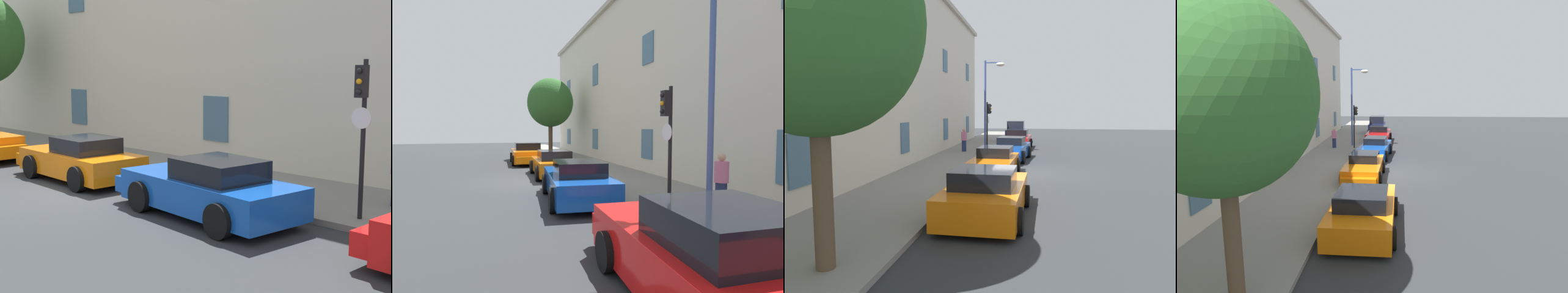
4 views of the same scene
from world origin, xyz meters
The scene contains 6 objects.
ground_plane centered at (0.00, 0.00, 0.00)m, with size 80.00×80.00×0.00m, color #2B2D30.
sidewalk centered at (0.00, 3.86, 0.07)m, with size 60.00×3.79×0.14m, color gray.
building_facade centered at (0.00, 7.73, 5.33)m, with size 40.55×4.46×10.63m.
sportscar_yellow_flank centered at (-1.28, 1.14, 0.59)m, with size 4.62×2.17×1.31m.
sportscar_white_middle centered at (4.22, 0.85, 0.61)m, with size 4.93×2.41×1.35m.
traffic_light centered at (7.08, 2.53, 2.42)m, with size 0.44×0.36×3.34m.
Camera 1 is at (12.87, -8.07, 3.33)m, focal length 52.08 mm.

